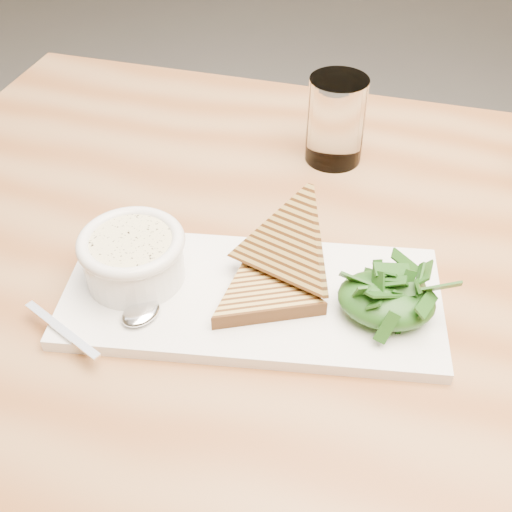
% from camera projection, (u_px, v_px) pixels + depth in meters
% --- Properties ---
extents(floor, '(6.00, 6.00, 0.00)m').
position_uv_depth(floor, '(390.00, 478.00, 1.37)').
color(floor, slate).
rests_on(floor, ground).
extents(table_top, '(1.38, 0.96, 0.04)m').
position_uv_depth(table_top, '(374.00, 294.00, 0.74)').
color(table_top, '#9B6B40').
rests_on(table_top, ground).
extents(table_leg_bl, '(0.06, 0.06, 0.72)m').
position_uv_depth(table_leg_bl, '(80.00, 248.00, 1.38)').
color(table_leg_bl, '#9B6B40').
rests_on(table_leg_bl, ground).
extents(platter, '(0.43, 0.23, 0.01)m').
position_uv_depth(platter, '(252.00, 297.00, 0.70)').
color(platter, white).
rests_on(platter, table_top).
extents(soup_bowl, '(0.11, 0.11, 0.04)m').
position_uv_depth(soup_bowl, '(134.00, 262.00, 0.70)').
color(soup_bowl, white).
rests_on(soup_bowl, platter).
extents(soup, '(0.09, 0.09, 0.01)m').
position_uv_depth(soup, '(131.00, 243.00, 0.68)').
color(soup, beige).
rests_on(soup, soup_bowl).
extents(bowl_rim, '(0.12, 0.12, 0.01)m').
position_uv_depth(bowl_rim, '(131.00, 242.00, 0.68)').
color(bowl_rim, white).
rests_on(bowl_rim, soup_bowl).
extents(sandwich_flat, '(0.18, 0.18, 0.02)m').
position_uv_depth(sandwich_flat, '(264.00, 293.00, 0.68)').
color(sandwich_flat, tan).
rests_on(sandwich_flat, platter).
extents(sandwich_lean, '(0.18, 0.19, 0.16)m').
position_uv_depth(sandwich_lean, '(288.00, 246.00, 0.68)').
color(sandwich_lean, tan).
rests_on(sandwich_lean, sandwich_flat).
extents(salad_base, '(0.10, 0.08, 0.04)m').
position_uv_depth(salad_base, '(386.00, 300.00, 0.66)').
color(salad_base, '#12380F').
rests_on(salad_base, platter).
extents(arugula_pile, '(0.11, 0.10, 0.05)m').
position_uv_depth(arugula_pile, '(387.00, 294.00, 0.65)').
color(arugula_pile, '#285A1A').
rests_on(arugula_pile, platter).
extents(spoon_bowl, '(0.05, 0.06, 0.01)m').
position_uv_depth(spoon_bowl, '(141.00, 313.00, 0.66)').
color(spoon_bowl, silver).
rests_on(spoon_bowl, platter).
extents(spoon_handle, '(0.10, 0.06, 0.00)m').
position_uv_depth(spoon_handle, '(62.00, 329.00, 0.65)').
color(spoon_handle, silver).
rests_on(spoon_handle, platter).
extents(glass_near, '(0.08, 0.08, 0.12)m').
position_uv_depth(glass_near, '(336.00, 120.00, 0.88)').
color(glass_near, white).
rests_on(glass_near, table_top).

